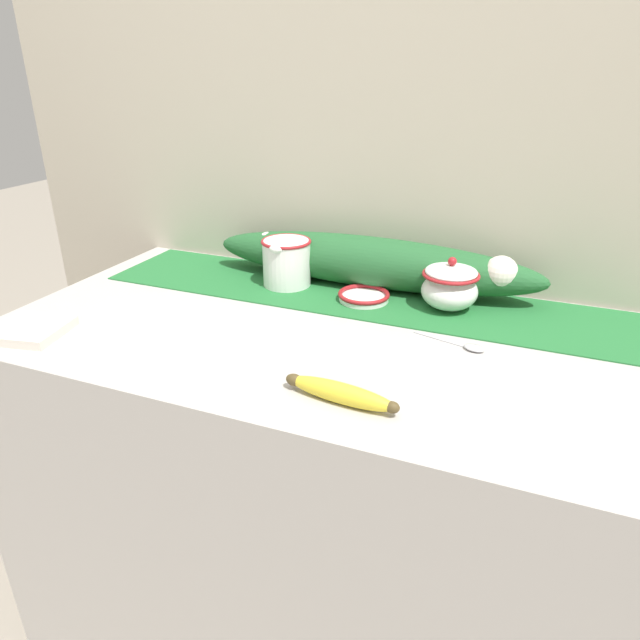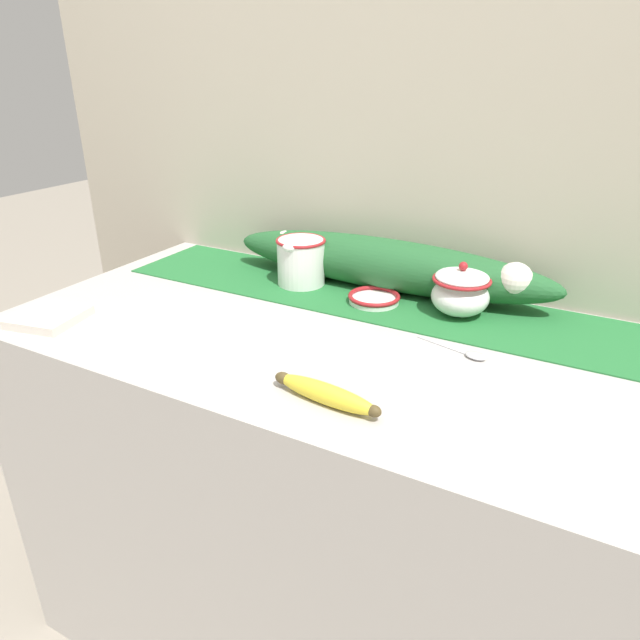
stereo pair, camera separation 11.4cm
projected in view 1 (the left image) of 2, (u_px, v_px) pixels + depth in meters
The scene contains 11 objects.
ground_plane at pixel (326, 631), 1.59m from camera, with size 12.00×12.00×0.00m, color gray.
countertop at pixel (327, 502), 1.40m from camera, with size 1.42×0.72×0.93m, color #B7B2AD.
back_wall at pixel (385, 172), 1.42m from camera, with size 2.22×0.04×2.40m, color #B7AD99.
table_runner at pixel (360, 296), 1.39m from camera, with size 1.31×0.27×0.00m, color #236B33.
cream_pitcher at pixel (287, 261), 1.43m from camera, with size 0.13×0.15×0.12m.
sugar_bowl at pixel (450, 286), 1.29m from camera, with size 0.13×0.13×0.12m.
small_dish at pixel (364, 296), 1.35m from camera, with size 0.12×0.12×0.02m.
banana at pixel (340, 393), 0.95m from camera, with size 0.21×0.06×0.04m.
spoon at pixel (471, 347), 1.13m from camera, with size 0.15×0.06×0.01m.
napkin_stack at pixel (32, 330), 1.19m from camera, with size 0.13×0.13×0.02m, color silver.
poinsettia_garland at pixel (373, 261), 1.42m from camera, with size 0.85×0.14×0.13m.
Camera 1 is at (0.40, -1.02, 1.45)m, focal length 32.00 mm.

